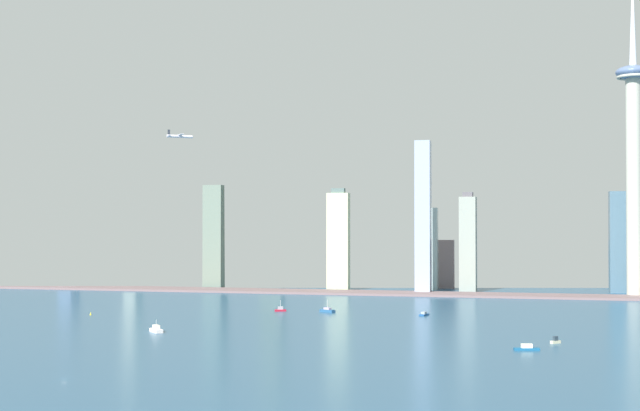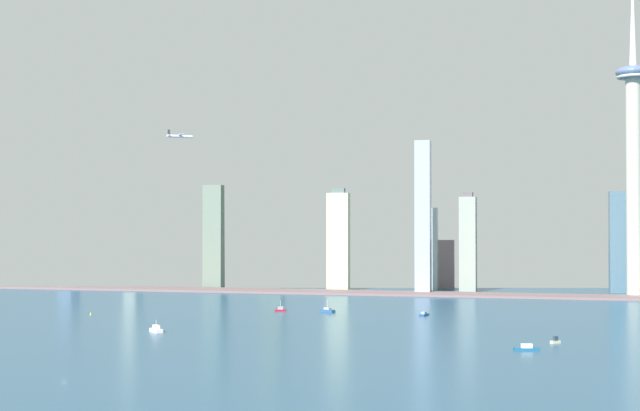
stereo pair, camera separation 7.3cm
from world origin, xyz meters
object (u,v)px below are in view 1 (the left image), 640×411
skyscraper_4 (429,249)px  boat_1 (555,341)px  skyscraper_7 (215,237)px  skyscraper_11 (134,226)px  boat_5 (156,330)px  skyscraper_6 (446,264)px  skyscraper_9 (273,218)px  skyscraper_10 (623,242)px  boat_7 (424,314)px  airplane (180,136)px  boat_0 (280,310)px  boat_3 (327,310)px  skyscraper_3 (423,217)px  observation_tower (634,143)px  channel_buoy_0 (91,313)px  boat_2 (527,348)px  skyscraper_0 (468,243)px  skyscraper_5 (338,241)px  skyscraper_8 (69,264)px

skyscraper_4 → boat_1: size_ratio=13.51×
skyscraper_7 → boat_1: (360.12, -386.31, -56.16)m
skyscraper_11 → boat_5: 503.87m
skyscraper_6 → skyscraper_11: (-378.03, -5.40, 42.13)m
skyscraper_9 → skyscraper_10: size_ratio=1.63×
boat_7 → airplane: airplane is taller
boat_0 → boat_7: 120.03m
skyscraper_9 → boat_3: size_ratio=12.29×
skyscraper_3 → skyscraper_6: skyscraper_3 is taller
observation_tower → skyscraper_6: observation_tower is taller
skyscraper_7 → skyscraper_11: skyscraper_11 is taller
skyscraper_10 → skyscraper_11: 565.10m
skyscraper_4 → boat_7: size_ratio=7.44×
observation_tower → skyscraper_10: bearing=96.0°
boat_1 → channel_buoy_0: size_ratio=2.84×
boat_3 → channel_buoy_0: (-178.74, -65.28, -0.24)m
skyscraper_6 → boat_2: skyscraper_6 is taller
skyscraper_0 → skyscraper_11: size_ratio=0.73×
boat_3 → channel_buoy_0: 190.29m
skyscraper_5 → channel_buoy_0: (-138.76, -293.60, -52.51)m
observation_tower → boat_0: 401.57m
skyscraper_3 → boat_1: (123.31, -363.37, -77.71)m
skyscraper_5 → boat_2: bearing=-64.2°
channel_buoy_0 → boat_2: bearing=-19.5°
boat_7 → airplane: (-261.21, 132.64, 159.58)m
skyscraper_3 → boat_1: bearing=-71.3°
boat_0 → boat_1: size_ratio=1.50×
airplane → skyscraper_7: bearing=55.9°
skyscraper_9 → skyscraper_10: bearing=-0.1°
skyscraper_10 → boat_0: skyscraper_10 is taller
skyscraper_7 → skyscraper_5: bearing=-2.3°
boat_0 → boat_7: bearing=-27.5°
boat_3 → skyscraper_9: bearing=-35.4°
skyscraper_0 → skyscraper_8: size_ratio=2.02×
skyscraper_0 → boat_7: skyscraper_0 is taller
skyscraper_4 → skyscraper_5: size_ratio=0.81×
boat_5 → boat_7: 220.32m
skyscraper_0 → skyscraper_6: size_ratio=1.49×
skyscraper_9 → channel_buoy_0: bearing=-98.8°
channel_buoy_0 → skyscraper_11: bearing=110.1°
skyscraper_9 → skyscraper_11: size_ratio=1.19×
skyscraper_5 → skyscraper_8: skyscraper_5 is taller
skyscraper_0 → boat_1: skyscraper_0 is taller
skyscraper_9 → boat_1: bearing=-54.3°
skyscraper_0 → skyscraper_9: size_ratio=0.61×
observation_tower → boat_5: observation_tower is taller
boat_2 → channel_buoy_0: (-339.06, 120.11, -0.16)m
skyscraper_6 → boat_5: (-152.26, -450.80, -25.25)m
skyscraper_0 → skyscraper_9: 227.42m
boat_3 → airplane: 271.11m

